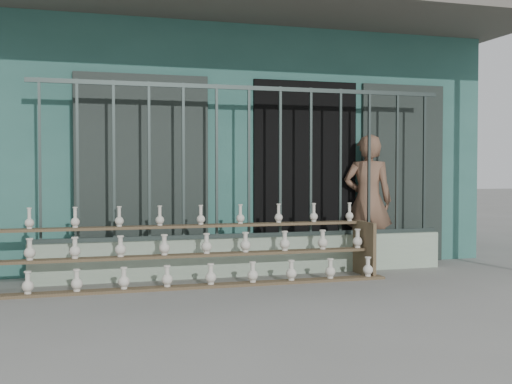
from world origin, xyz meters
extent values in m
plane|color=slate|center=(0.00, 0.00, 0.00)|extent=(60.00, 60.00, 0.00)
cube|color=#2D5F56|center=(0.00, 4.30, 1.60)|extent=(7.00, 5.00, 3.20)
cube|color=black|center=(0.90, 1.82, 1.20)|extent=(1.40, 0.12, 2.40)
cube|color=black|center=(-1.20, 1.78, 1.20)|extent=(1.60, 0.08, 2.40)
cube|color=black|center=(2.30, 1.78, 1.20)|extent=(1.20, 0.08, 2.40)
cube|color=#59544C|center=(0.00, 1.20, 3.15)|extent=(7.40, 2.00, 0.12)
cube|color=#96AB93|center=(0.00, 1.30, 0.23)|extent=(5.00, 0.20, 0.45)
cube|color=#283330|center=(-2.35, 1.30, 1.35)|extent=(0.03, 0.03, 1.80)
cube|color=#283330|center=(-1.96, 1.30, 1.35)|extent=(0.03, 0.03, 1.80)
cube|color=#283330|center=(-1.57, 1.30, 1.35)|extent=(0.03, 0.03, 1.80)
cube|color=#283330|center=(-1.18, 1.30, 1.35)|extent=(0.03, 0.03, 1.80)
cube|color=#283330|center=(-0.78, 1.30, 1.35)|extent=(0.03, 0.03, 1.80)
cube|color=#283330|center=(-0.39, 1.30, 1.35)|extent=(0.03, 0.03, 1.80)
cube|color=#283330|center=(0.00, 1.30, 1.35)|extent=(0.03, 0.03, 1.80)
cube|color=#283330|center=(0.39, 1.30, 1.35)|extent=(0.03, 0.03, 1.80)
cube|color=#283330|center=(0.78, 1.30, 1.35)|extent=(0.03, 0.03, 1.80)
cube|color=#283330|center=(1.17, 1.30, 1.35)|extent=(0.03, 0.03, 1.80)
cube|color=#283330|center=(1.57, 1.30, 1.35)|extent=(0.03, 0.03, 1.80)
cube|color=#283330|center=(1.96, 1.30, 1.35)|extent=(0.03, 0.03, 1.80)
cube|color=#283330|center=(2.35, 1.30, 1.35)|extent=(0.03, 0.03, 1.80)
cube|color=#283330|center=(0.00, 1.30, 2.22)|extent=(5.00, 0.04, 0.05)
cube|color=#283330|center=(0.00, 1.30, 0.47)|extent=(5.00, 0.04, 0.05)
cube|color=brown|center=(-0.84, 0.65, 0.01)|extent=(4.50, 0.18, 0.03)
cube|color=brown|center=(-0.84, 0.90, 0.32)|extent=(4.50, 0.18, 0.03)
cube|color=brown|center=(-0.84, 1.15, 0.61)|extent=(4.50, 0.18, 0.03)
cube|color=brown|center=(1.31, 0.90, 0.32)|extent=(0.04, 0.55, 0.64)
imported|color=brown|center=(1.68, 1.55, 0.85)|extent=(0.74, 0.63, 1.71)
camera|label=1|loc=(-2.06, -6.01, 1.26)|focal=45.00mm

